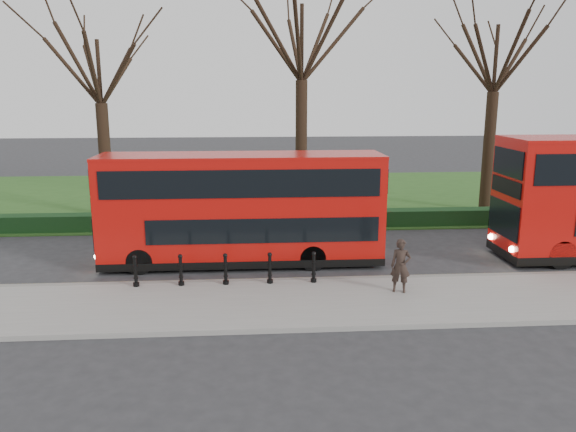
{
  "coord_description": "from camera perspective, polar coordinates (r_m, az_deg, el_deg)",
  "views": [
    {
      "loc": [
        -0.73,
        -18.99,
        6.4
      ],
      "look_at": [
        0.64,
        0.5,
        2.0
      ],
      "focal_mm": 35.0,
      "sensor_mm": 36.0,
      "label": 1
    }
  ],
  "objects": [
    {
      "name": "yellow_line_inner",
      "position": [
        19.58,
        -1.68,
        -6.38
      ],
      "size": [
        60.0,
        0.1,
        0.01
      ],
      "primitive_type": "cube",
      "color": "yellow",
      "rests_on": "ground"
    },
    {
      "name": "tree_mid",
      "position": [
        29.24,
        1.41,
        17.98
      ],
      "size": [
        8.01,
        8.01,
        12.51
      ],
      "color": "black",
      "rests_on": "ground"
    },
    {
      "name": "bollard_row",
      "position": [
        18.57,
        -6.36,
        -5.43
      ],
      "size": [
        5.97,
        0.15,
        1.0
      ],
      "color": "black",
      "rests_on": "pavement"
    },
    {
      "name": "pavement",
      "position": [
        17.21,
        -1.33,
        -8.87
      ],
      "size": [
        60.0,
        4.0,
        0.15
      ],
      "primitive_type": "cube",
      "color": "gray",
      "rests_on": "ground"
    },
    {
      "name": "tree_left",
      "position": [
        29.91,
        -18.7,
        14.36
      ],
      "size": [
        6.7,
        6.7,
        10.47
      ],
      "color": "black",
      "rests_on": "ground"
    },
    {
      "name": "hedge",
      "position": [
        26.49,
        -2.34,
        -0.41
      ],
      "size": [
        60.0,
        0.9,
        0.8
      ],
      "primitive_type": "cube",
      "color": "black",
      "rests_on": "ground"
    },
    {
      "name": "bus_lead",
      "position": [
        20.82,
        -4.69,
        0.65
      ],
      "size": [
        10.35,
        2.38,
        4.12
      ],
      "color": "#AC0E09",
      "rests_on": "ground"
    },
    {
      "name": "pedestrian",
      "position": [
        18.03,
        11.37,
        -4.98
      ],
      "size": [
        0.71,
        0.55,
        1.71
      ],
      "primitive_type": "imported",
      "rotation": [
        0.0,
        0.0,
        -0.26
      ],
      "color": "#2D211C",
      "rests_on": "pavement"
    },
    {
      "name": "yellow_line_outer",
      "position": [
        19.39,
        -1.66,
        -6.57
      ],
      "size": [
        60.0,
        0.1,
        0.01
      ],
      "primitive_type": "cube",
      "color": "yellow",
      "rests_on": "ground"
    },
    {
      "name": "ground",
      "position": [
        20.05,
        -1.74,
        -5.93
      ],
      "size": [
        120.0,
        120.0,
        0.0
      ],
      "primitive_type": "plane",
      "color": "#28282B",
      "rests_on": "ground"
    },
    {
      "name": "kerb",
      "position": [
        19.08,
        -1.62,
        -6.67
      ],
      "size": [
        60.0,
        0.25,
        0.16
      ],
      "primitive_type": "cube",
      "color": "slate",
      "rests_on": "ground"
    },
    {
      "name": "tree_right",
      "position": [
        31.72,
        20.41,
        15.42
      ],
      "size": [
        7.34,
        7.34,
        11.47
      ],
      "color": "black",
      "rests_on": "ground"
    },
    {
      "name": "grass_verge",
      "position": [
        34.59,
        -2.75,
        2.06
      ],
      "size": [
        60.0,
        18.0,
        0.06
      ],
      "primitive_type": "cube",
      "color": "#274E1A",
      "rests_on": "ground"
    }
  ]
}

